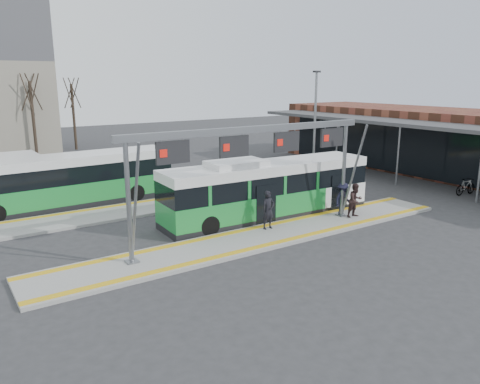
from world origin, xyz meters
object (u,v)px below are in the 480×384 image
object	(u,v)px
gantry	(256,149)
passenger_c	(343,199)
passenger_a	(268,210)
hero_bus	(268,190)
passenger_b	(355,200)

from	to	relation	value
gantry	passenger_c	size ratio (longest dim) A/B	7.15
passenger_a	passenger_c	world-z (taller)	passenger_a
gantry	passenger_c	xyz separation A→B (m)	(5.93, 0.09, -3.24)
hero_bus	passenger_b	world-z (taller)	hero_bus
hero_bus	passenger_b	distance (m)	4.75
hero_bus	passenger_b	xyz separation A→B (m)	(3.64, -3.01, -0.45)
gantry	hero_bus	distance (m)	4.56
passenger_b	gantry	bearing A→B (deg)	175.42
passenger_b	passenger_c	distance (m)	0.69
hero_bus	passenger_a	size ratio (longest dim) A/B	6.33
passenger_a	hero_bus	bearing A→B (deg)	53.42
passenger_b	passenger_c	world-z (taller)	passenger_b
gantry	passenger_a	distance (m)	3.41
gantry	hero_bus	world-z (taller)	gantry
passenger_b	hero_bus	bearing A→B (deg)	140.59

